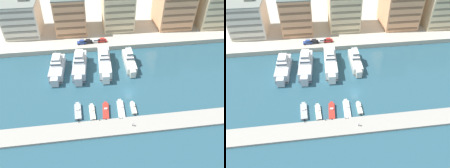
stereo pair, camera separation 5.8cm
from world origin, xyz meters
The scene contains 25 objects.
ground_plane centered at (0.00, 0.00, 0.00)m, with size 400.00×400.00×0.00m, color #285160.
quay_promenade centered at (0.00, 62.69, 1.04)m, with size 180.00×70.00×2.09m, color #BCB29E.
pier_dock centered at (0.00, -15.17, 0.39)m, with size 120.00×6.19×0.79m, color #9E998E.
yacht_silver_far_left centered at (-25.56, 14.65, 2.41)m, with size 5.84×17.95×8.29m.
yacht_silver_left centered at (-16.84, 14.69, 2.70)m, with size 6.10×19.61×9.07m.
yacht_white_mid_left centered at (-7.06, 15.85, 2.63)m, with size 5.47×22.06×8.70m.
yacht_ivory_center_left centered at (3.02, 15.64, 2.25)m, with size 3.89×16.77×8.08m.
motorboat_grey_far_left centered at (-18.03, -7.53, 0.50)m, with size 2.33×7.67×1.40m.
motorboat_cream_left centered at (-13.48, -8.35, 0.39)m, with size 1.93×7.15×1.16m.
motorboat_red_mid_left centered at (-9.15, -8.55, 0.51)m, with size 2.43×7.72×1.49m.
motorboat_white_center_left centered at (-4.19, -8.19, 0.40)m, with size 2.40×8.56×1.26m.
motorboat_cream_center centered at (-0.10, -8.40, 0.48)m, with size 1.63×5.84×1.45m.
car_blue_far_left centered at (-15.61, 31.38, 3.06)m, with size 4.14×2.00×1.80m.
car_black_left centered at (-12.84, 31.64, 3.06)m, with size 4.13×1.98×1.80m.
car_white_mid_left centered at (-9.36, 31.94, 3.06)m, with size 4.13×1.97×1.80m.
car_red_center_left centered at (-6.40, 31.88, 3.06)m, with size 4.16×2.04×1.80m.
apartment_block_far_left centered at (-42.22, 45.71, 9.86)m, with size 16.01×17.37×17.43m.
apartment_block_left centered at (-19.90, 45.30, 10.81)m, with size 14.48×16.71×19.33m.
apartment_block_mid_left centered at (2.65, 45.39, 11.44)m, with size 14.77×14.19×20.58m.
apartment_block_center_left centered at (30.14, 45.55, 14.17)m, with size 16.53×17.90×26.06m.
apartment_block_center centered at (51.96, 43.81, 11.66)m, with size 19.59×16.74×21.04m.
pedestrian_near_edge centered at (-1.82, -15.65, 1.71)m, with size 0.44×0.47×1.56m.
bollard_west centered at (-17.81, -12.32, 1.11)m, with size 0.20×0.20×0.61m.
bollard_west_mid centered at (-11.50, -12.32, 1.11)m, with size 0.20×0.20×0.61m.
bollard_east_mid centered at (-5.20, -12.32, 1.11)m, with size 0.20×0.20×0.61m.
Camera 1 is at (-13.15, -55.27, 53.30)m, focal length 35.00 mm.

